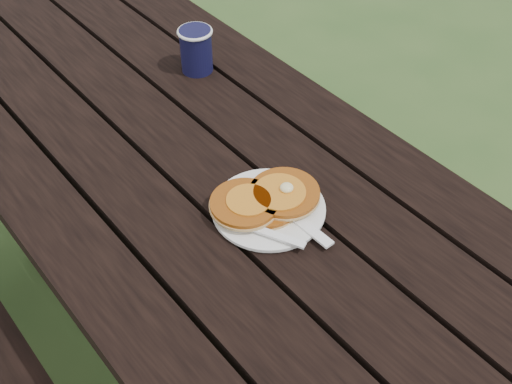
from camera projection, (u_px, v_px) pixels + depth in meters
ground at (206, 348)px, 1.85m from camera, size 60.00×60.00×0.00m
picnic_table at (198, 267)px, 1.59m from camera, size 1.36×1.80×0.75m
plate at (269, 209)px, 1.20m from camera, size 0.22×0.22×0.01m
pancake_stack at (266, 199)px, 1.19m from camera, size 0.20×0.16×0.04m
knife at (295, 217)px, 1.17m from camera, size 0.03×0.18×0.00m
fork at (276, 236)px, 1.13m from camera, size 0.10×0.16×0.01m
coffee_cup at (196, 48)px, 1.50m from camera, size 0.08×0.08×0.11m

